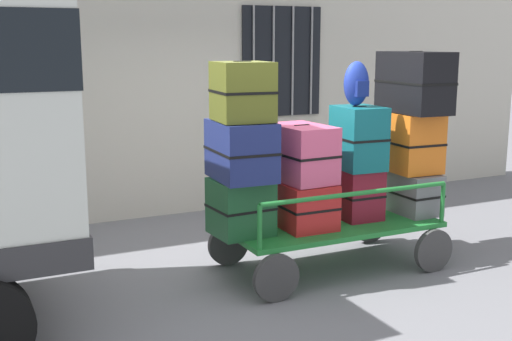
# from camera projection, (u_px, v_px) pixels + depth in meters

# --- Properties ---
(ground_plane) EXTENTS (40.00, 40.00, 0.00)m
(ground_plane) POSITION_uv_depth(u_px,v_px,m) (257.00, 273.00, 6.47)
(ground_plane) COLOR slate
(building_wall) EXTENTS (12.00, 0.38, 5.00)m
(building_wall) POSITION_uv_depth(u_px,v_px,m) (169.00, 24.00, 8.34)
(building_wall) COLOR beige
(building_wall) RESTS_ON ground
(luggage_cart) EXTENTS (2.21, 1.14, 0.49)m
(luggage_cart) POSITION_uv_depth(u_px,v_px,m) (330.00, 231.00, 6.54)
(luggage_cart) COLOR #1E722D
(luggage_cart) RESTS_ON ground
(cart_railing) EXTENTS (2.09, 1.00, 0.42)m
(cart_railing) POSITION_uv_depth(u_px,v_px,m) (331.00, 189.00, 6.45)
(cart_railing) COLOR #1E722D
(cart_railing) RESTS_ON luggage_cart
(suitcase_left_bottom) EXTENTS (0.56, 0.52, 0.54)m
(suitcase_left_bottom) POSITION_uv_depth(u_px,v_px,m) (241.00, 207.00, 6.06)
(suitcase_left_bottom) COLOR #194C28
(suitcase_left_bottom) RESTS_ON luggage_cart
(suitcase_left_middle) EXTENTS (0.53, 0.72, 0.54)m
(suitcase_left_middle) POSITION_uv_depth(u_px,v_px,m) (241.00, 150.00, 5.94)
(suitcase_left_middle) COLOR navy
(suitcase_left_middle) RESTS_ON suitcase_left_bottom
(suitcase_left_top) EXTENTS (0.53, 0.58, 0.54)m
(suitcase_left_top) POSITION_uv_depth(u_px,v_px,m) (242.00, 91.00, 5.81)
(suitcase_left_top) COLOR #4C5119
(suitcase_left_top) RESTS_ON suitcase_left_middle
(suitcase_midleft_bottom) EXTENTS (0.50, 0.69, 0.45)m
(suitcase_midleft_bottom) POSITION_uv_depth(u_px,v_px,m) (302.00, 204.00, 6.34)
(suitcase_midleft_bottom) COLOR #B21E1E
(suitcase_midleft_bottom) RESTS_ON luggage_cart
(suitcase_midleft_middle) EXTENTS (0.50, 0.73, 0.55)m
(suitcase_midleft_middle) POSITION_uv_depth(u_px,v_px,m) (301.00, 153.00, 6.26)
(suitcase_midleft_middle) COLOR #CC4C72
(suitcase_midleft_middle) RESTS_ON suitcase_midleft_bottom
(suitcase_center_bottom) EXTENTS (0.42, 0.37, 0.52)m
(suitcase_center_bottom) POSITION_uv_depth(u_px,v_px,m) (360.00, 195.00, 6.57)
(suitcase_center_bottom) COLOR maroon
(suitcase_center_bottom) RESTS_ON luggage_cart
(suitcase_center_middle) EXTENTS (0.45, 0.55, 0.64)m
(suitcase_center_middle) POSITION_uv_depth(u_px,v_px,m) (359.00, 138.00, 6.51)
(suitcase_center_middle) COLOR #0F5960
(suitcase_center_middle) RESTS_ON suitcase_center_bottom
(suitcase_midright_bottom) EXTENTS (0.40, 0.76, 0.44)m
(suitcase_midright_bottom) POSITION_uv_depth(u_px,v_px,m) (407.00, 191.00, 6.91)
(suitcase_midright_bottom) COLOR slate
(suitcase_midright_bottom) RESTS_ON luggage_cart
(suitcase_midright_middle) EXTENTS (0.50, 0.56, 0.62)m
(suitcase_midright_middle) POSITION_uv_depth(u_px,v_px,m) (413.00, 143.00, 6.77)
(suitcase_midright_middle) COLOR orange
(suitcase_midright_middle) RESTS_ON suitcase_midright_bottom
(suitcase_midright_top) EXTENTS (0.48, 0.89, 0.63)m
(suitcase_midright_top) POSITION_uv_depth(u_px,v_px,m) (414.00, 82.00, 6.66)
(suitcase_midright_top) COLOR black
(suitcase_midright_top) RESTS_ON suitcase_midright_middle
(backpack) EXTENTS (0.27, 0.22, 0.44)m
(backpack) POSITION_uv_depth(u_px,v_px,m) (357.00, 84.00, 6.39)
(backpack) COLOR navy
(backpack) RESTS_ON suitcase_center_middle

